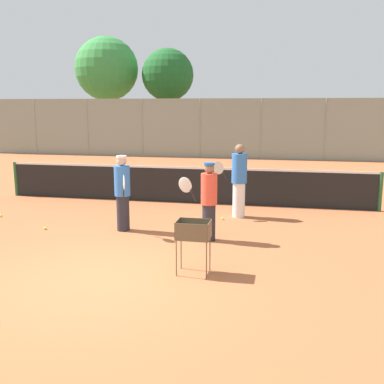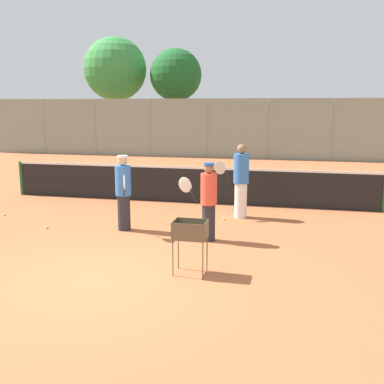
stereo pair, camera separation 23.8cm
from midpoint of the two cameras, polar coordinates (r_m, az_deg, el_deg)
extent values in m
plane|color=#B26038|center=(7.62, -10.90, -10.92)|extent=(80.00, 80.00, 0.00)
cylinder|color=#26592D|center=(15.30, -20.45, 1.66)|extent=(0.10, 0.10, 1.07)
cube|color=black|center=(13.14, -0.18, 0.80)|extent=(10.88, 0.01, 1.01)
cube|color=white|center=(13.06, -0.18, 3.11)|extent=(10.88, 0.02, 0.06)
cylinder|color=gray|center=(28.18, -18.04, 7.90)|extent=(0.08, 0.08, 3.20)
cylinder|color=gray|center=(26.65, -11.91, 8.06)|extent=(0.08, 0.08, 3.20)
cylinder|color=gray|center=(25.46, -5.12, 8.12)|extent=(0.08, 0.08, 3.20)
cylinder|color=gray|center=(24.64, 2.22, 8.07)|extent=(0.08, 0.08, 3.20)
cylinder|color=gray|center=(24.25, 9.93, 7.87)|extent=(0.08, 0.08, 3.20)
cylinder|color=gray|center=(24.30, 17.74, 7.53)|extent=(0.08, 0.08, 3.20)
cube|color=gray|center=(24.39, 6.05, 7.99)|extent=(29.51, 0.01, 3.20)
cylinder|color=brown|center=(29.76, -1.81, 9.10)|extent=(0.42, 0.42, 3.77)
sphere|color=#1E6028|center=(29.81, -1.84, 14.66)|extent=(3.33, 3.33, 3.33)
cylinder|color=brown|center=(31.00, -9.33, 9.21)|extent=(0.43, 0.43, 3.96)
sphere|color=#388E42|center=(31.08, -9.52, 15.15)|extent=(4.13, 4.13, 4.13)
cylinder|color=#26262D|center=(9.48, 2.84, -3.89)|extent=(0.28, 0.28, 0.78)
cylinder|color=#E54C38|center=(9.32, 2.88, 0.38)|extent=(0.34, 0.34, 0.65)
sphere|color=#8C6647|center=(9.25, 2.90, 3.01)|extent=(0.21, 0.21, 0.21)
cylinder|color=#2659B2|center=(9.24, 2.91, 3.57)|extent=(0.22, 0.22, 0.05)
cylinder|color=black|center=(9.46, 0.84, -0.46)|extent=(0.15, 0.05, 0.27)
ellipsoid|color=silver|center=(9.48, -0.16, 0.92)|extent=(0.40, 0.08, 0.43)
cylinder|color=#26262D|center=(10.37, -7.98, -2.60)|extent=(0.29, 0.29, 0.81)
cylinder|color=blue|center=(10.23, -8.09, 1.45)|extent=(0.35, 0.35, 0.68)
sphere|color=#DBB28C|center=(10.16, -8.16, 3.94)|extent=(0.22, 0.22, 0.22)
cylinder|color=white|center=(10.15, -8.17, 4.47)|extent=(0.23, 0.23, 0.05)
cylinder|color=black|center=(9.91, -7.93, 0.16)|extent=(0.09, 0.14, 0.27)
ellipsoid|color=silver|center=(9.69, -7.90, 1.24)|extent=(0.19, 0.37, 0.43)
cylinder|color=white|center=(11.50, 6.79, -1.04)|extent=(0.31, 0.31, 0.89)
cylinder|color=blue|center=(11.37, 6.88, 2.97)|extent=(0.39, 0.39, 0.74)
sphere|color=#8C6647|center=(11.31, 6.94, 5.43)|extent=(0.24, 0.24, 0.24)
cylinder|color=black|center=(11.28, 5.06, 1.99)|extent=(0.14, 0.09, 0.27)
ellipsoid|color=silver|center=(11.19, 4.17, 3.08)|extent=(0.37, 0.20, 0.43)
cylinder|color=brown|center=(7.56, -1.54, -8.40)|extent=(0.02, 0.02, 0.62)
cylinder|color=brown|center=(7.46, 2.31, -8.68)|extent=(0.02, 0.02, 0.62)
cylinder|color=brown|center=(7.89, -0.88, -7.56)|extent=(0.02, 0.02, 0.62)
cylinder|color=brown|center=(7.79, 2.80, -7.82)|extent=(0.02, 0.02, 0.62)
cube|color=brown|center=(7.57, 0.67, -5.85)|extent=(0.55, 0.40, 0.01)
cube|color=brown|center=(7.34, 0.34, -5.21)|extent=(0.55, 0.01, 0.30)
cube|color=brown|center=(7.72, 0.99, -4.41)|extent=(0.55, 0.01, 0.30)
cube|color=brown|center=(7.59, -1.36, -4.67)|extent=(0.01, 0.40, 0.30)
cube|color=brown|center=(7.48, 2.74, -4.92)|extent=(0.01, 0.40, 0.30)
sphere|color=#D1E54C|center=(7.69, 0.05, -4.87)|extent=(0.07, 0.07, 0.07)
sphere|color=#D1E54C|center=(7.44, 0.37, -5.83)|extent=(0.07, 0.07, 0.07)
sphere|color=#D1E54C|center=(7.44, 1.08, -5.85)|extent=(0.07, 0.07, 0.07)
sphere|color=#D1E54C|center=(7.56, 1.84, -5.15)|extent=(0.07, 0.07, 0.07)
sphere|color=#D1E54C|center=(7.54, 2.02, -5.62)|extent=(0.07, 0.07, 0.07)
sphere|color=#D1E54C|center=(7.71, -0.55, -5.25)|extent=(0.07, 0.07, 0.07)
sphere|color=#D1E54C|center=(7.63, -0.17, -5.41)|extent=(0.07, 0.07, 0.07)
sphere|color=#D1E54C|center=(7.71, -0.56, -5.24)|extent=(0.07, 0.07, 0.07)
sphere|color=#D1E54C|center=(7.46, -0.17, -5.78)|extent=(0.07, 0.07, 0.07)
sphere|color=#D1E54C|center=(7.49, -0.06, -5.31)|extent=(0.07, 0.07, 0.07)
sphere|color=#D1E54C|center=(9.71, 3.25, -5.73)|extent=(0.07, 0.07, 0.07)
sphere|color=#D1E54C|center=(10.95, -17.35, -4.30)|extent=(0.07, 0.07, 0.07)
sphere|color=#D1E54C|center=(11.26, 4.71, -3.41)|extent=(0.07, 0.07, 0.07)
sphere|color=#D1E54C|center=(12.59, -22.21, -2.67)|extent=(0.07, 0.07, 0.07)
cube|color=#3F4C8C|center=(27.55, 12.97, 5.70)|extent=(4.20, 1.70, 0.90)
cube|color=#33383D|center=(27.50, 12.62, 7.38)|extent=(2.20, 1.50, 0.70)
camera|label=1|loc=(0.12, -89.29, 0.14)|focal=42.00mm
camera|label=2|loc=(0.12, 90.71, -0.14)|focal=42.00mm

